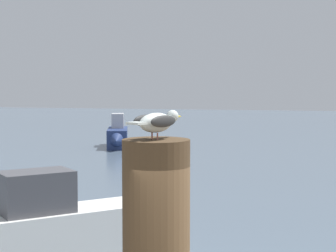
{
  "coord_description": "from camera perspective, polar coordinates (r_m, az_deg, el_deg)",
  "views": [
    {
      "loc": [
        -0.42,
        -3.2,
        2.92
      ],
      "look_at": [
        -1.17,
        -0.19,
        2.68
      ],
      "focal_mm": 60.74,
      "sensor_mm": 36.0,
      "label": 1
    }
  ],
  "objects": [
    {
      "name": "seagull",
      "position": [
        2.87,
        -1.13,
        0.44
      ],
      "size": [
        0.22,
        0.37,
        0.14
      ],
      "color": "#C67260",
      "rests_on": "mooring_post"
    },
    {
      "name": "boat_navy",
      "position": [
        26.05,
        -5.1,
        -1.02
      ],
      "size": [
        1.83,
        3.53,
        1.52
      ],
      "color": "navy",
      "rests_on": "ground_plane"
    },
    {
      "name": "mooring_post",
      "position": [
        2.98,
        -1.19,
        -12.31
      ],
      "size": [
        0.35,
        0.35,
        1.14
      ],
      "primitive_type": "cylinder",
      "color": "#4C3823",
      "rests_on": "harbor_quay"
    },
    {
      "name": "boat_white",
      "position": [
        9.84,
        -10.56,
        -9.86
      ],
      "size": [
        3.53,
        3.57,
        1.5
      ],
      "color": "silver",
      "rests_on": "ground_plane"
    }
  ]
}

